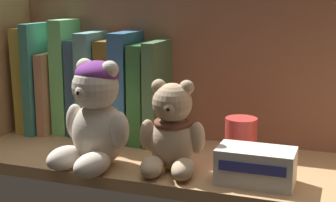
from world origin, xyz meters
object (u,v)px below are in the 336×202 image
at_px(book_0, 36,78).
at_px(book_8, 147,91).
at_px(book_2, 57,91).
at_px(book_6, 113,88).
at_px(book_4, 83,86).
at_px(book_7, 131,85).
at_px(book_3, 68,76).
at_px(book_9, 161,91).
at_px(teddy_bear_smaller, 172,133).
at_px(teddy_bear_larger, 95,116).
at_px(book_5, 97,83).
at_px(pillar_candle, 241,141).
at_px(small_product_box, 256,166).
at_px(book_1, 47,76).

distance_m(book_0, book_8, 0.25).
distance_m(book_2, book_6, 0.13).
bearing_deg(book_4, book_7, 0.00).
height_order(book_0, book_3, book_3).
xyz_separation_m(book_8, book_9, (0.03, -0.00, 0.00)).
bearing_deg(book_7, teddy_bear_smaller, -47.88).
bearing_deg(teddy_bear_larger, book_5, 117.04).
bearing_deg(book_2, book_9, 0.00).
relative_size(book_4, book_5, 0.92).
xyz_separation_m(teddy_bear_larger, pillar_candle, (0.22, 0.09, -0.04)).
xyz_separation_m(book_3, book_4, (0.03, 0.00, -0.02)).
distance_m(book_0, small_product_box, 0.52).
bearing_deg(book_9, teddy_bear_smaller, -63.74).
height_order(book_4, book_8, book_4).
bearing_deg(teddy_bear_larger, book_9, 74.58).
height_order(book_9, small_product_box, book_9).
relative_size(book_9, teddy_bear_larger, 1.10).
bearing_deg(teddy_bear_smaller, book_8, 124.30).
bearing_deg(book_8, book_5, -180.00).
xyz_separation_m(book_4, book_6, (0.07, 0.00, 0.00)).
relative_size(book_1, teddy_bear_larger, 1.26).
relative_size(teddy_bear_smaller, small_product_box, 1.28).
distance_m(book_1, book_8, 0.22).
bearing_deg(book_6, book_7, 0.00).
distance_m(book_2, pillar_candle, 0.41).
distance_m(book_4, pillar_candle, 0.35).
bearing_deg(book_2, pillar_candle, -11.46).
distance_m(book_7, book_9, 0.06).
xyz_separation_m(book_5, teddy_bear_larger, (0.09, -0.17, -0.02)).
bearing_deg(book_9, small_product_box, -37.63).
bearing_deg(book_5, pillar_candle, -14.76).
bearing_deg(teddy_bear_smaller, book_2, 153.22).
bearing_deg(book_8, pillar_candle, -22.07).
bearing_deg(teddy_bear_smaller, book_1, 154.84).
bearing_deg(teddy_bear_smaller, book_4, 147.83).
xyz_separation_m(book_0, book_2, (0.05, -0.00, -0.02)).
height_order(book_5, book_8, book_5).
relative_size(book_3, pillar_candle, 2.94).
bearing_deg(book_2, book_7, 0.00).
height_order(book_2, book_4, book_4).
bearing_deg(book_5, teddy_bear_smaller, -35.88).
height_order(book_8, small_product_box, book_8).
relative_size(book_5, teddy_bear_larger, 1.17).
distance_m(book_1, book_5, 0.11).
bearing_deg(book_1, teddy_bear_larger, -40.52).
bearing_deg(book_8, book_7, -180.00).
distance_m(book_0, book_3, 0.08).
distance_m(book_4, teddy_bear_larger, 0.21).
bearing_deg(pillar_candle, book_2, 168.54).
bearing_deg(book_3, book_7, 0.00).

